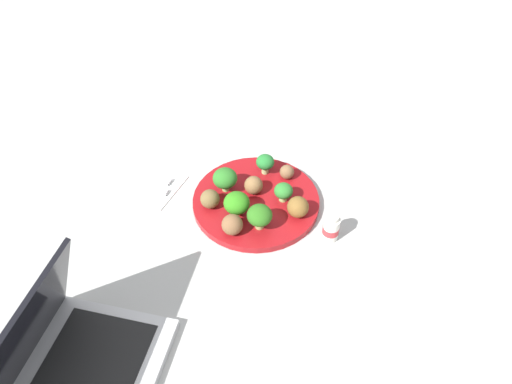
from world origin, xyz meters
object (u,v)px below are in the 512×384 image
object	(u,v)px
broccoli_floret_center	(260,216)
meatball_far_rim	(232,225)
meatball_near_rim	(298,207)
napkin	(144,182)
broccoli_floret_front_right	(237,203)
yogurt_bottle	(331,228)
broccoli_floret_back_left	(226,177)
broccoli_floret_far_rim	(265,162)
plate	(256,201)
knife	(142,186)
meatball_front_left	(287,172)
meatball_mid_right	(254,185)
broccoli_floret_back_right	(283,191)
fork	(151,177)
meatball_center	(210,199)

from	to	relation	value
broccoli_floret_center	meatball_far_rim	world-z (taller)	broccoli_floret_center
meatball_near_rim	napkin	xyz separation A→B (m)	(-0.37, -0.03, -0.04)
broccoli_floret_front_right	yogurt_bottle	world-z (taller)	broccoli_floret_front_right
broccoli_floret_back_left	broccoli_floret_far_rim	distance (m)	0.10
plate	yogurt_bottle	xyz separation A→B (m)	(0.18, -0.03, 0.02)
broccoli_floret_center	broccoli_floret_front_right	bearing A→B (deg)	163.82
knife	yogurt_bottle	world-z (taller)	yogurt_bottle
meatball_near_rim	meatball_front_left	distance (m)	0.12
meatball_mid_right	meatball_near_rim	size ratio (longest dim) A/B	0.89
plate	meatball_near_rim	size ratio (longest dim) A/B	6.06
broccoli_floret_back_right	knife	size ratio (longest dim) A/B	0.30
broccoli_floret_front_right	broccoli_floret_back_left	bearing A→B (deg)	130.99
broccoli_floret_back_right	meatball_far_rim	bearing A→B (deg)	-117.48
knife	napkin	bearing A→B (deg)	109.98
meatball_near_rim	fork	world-z (taller)	meatball_near_rim
meatball_far_rim	fork	xyz separation A→B (m)	(-0.25, 0.09, -0.03)
meatball_front_left	yogurt_bottle	world-z (taller)	yogurt_bottle
broccoli_floret_far_rim	yogurt_bottle	world-z (taller)	same
broccoli_floret_center	meatball_near_rim	size ratio (longest dim) A/B	1.23
meatball_front_left	meatball_far_rim	bearing A→B (deg)	-103.94
broccoli_floret_far_rim	fork	distance (m)	0.27
meatball_center	knife	size ratio (longest dim) A/B	0.29
broccoli_floret_back_right	broccoli_floret_center	distance (m)	0.10
meatball_center	meatball_near_rim	xyz separation A→B (m)	(0.18, 0.05, 0.00)
broccoli_floret_center	meatball_near_rim	world-z (taller)	broccoli_floret_center
knife	yogurt_bottle	xyz separation A→B (m)	(0.44, 0.02, 0.02)
broccoli_floret_far_rim	knife	distance (m)	0.29
meatball_mid_right	meatball_front_left	world-z (taller)	meatball_mid_right
plate	yogurt_bottle	world-z (taller)	yogurt_bottle
meatball_near_rim	knife	xyz separation A→B (m)	(-0.36, -0.04, -0.03)
broccoli_floret_back_right	meatball_mid_right	size ratio (longest dim) A/B	1.06
broccoli_floret_center	meatball_near_rim	distance (m)	0.09
broccoli_floret_back_left	meatball_near_rim	xyz separation A→B (m)	(0.17, -0.02, -0.01)
plate	broccoli_floret_back_right	xyz separation A→B (m)	(0.06, 0.02, 0.03)
broccoli_floret_front_right	meatball_near_rim	bearing A→B (deg)	20.86
plate	meatball_near_rim	bearing A→B (deg)	-6.58
meatball_front_left	napkin	xyz separation A→B (m)	(-0.31, -0.13, -0.03)
meatball_center	meatball_near_rim	world-z (taller)	meatball_near_rim
meatball_mid_right	napkin	bearing A→B (deg)	-168.09
meatball_front_left	meatball_center	bearing A→B (deg)	-129.83
plate	knife	xyz separation A→B (m)	(-0.26, -0.05, -0.00)
fork	knife	xyz separation A→B (m)	(-0.00, -0.04, -0.00)
broccoli_floret_front_right	yogurt_bottle	distance (m)	0.20
plate	broccoli_floret_center	bearing A→B (deg)	-63.05
broccoli_floret_center	meatball_mid_right	distance (m)	0.11
broccoli_floret_far_rim	meatball_center	world-z (taller)	broccoli_floret_far_rim
meatball_mid_right	yogurt_bottle	distance (m)	0.20
broccoli_floret_far_rim	napkin	size ratio (longest dim) A/B	0.29
meatball_near_rim	meatball_front_left	size ratio (longest dim) A/B	1.39
broccoli_floret_back_right	broccoli_floret_far_rim	size ratio (longest dim) A/B	0.89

